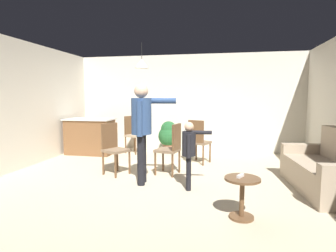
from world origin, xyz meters
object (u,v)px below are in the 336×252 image
object	(u,v)px
dining_chair_by_counter	(198,140)
dining_chair_centre_back	(133,133)
person_adult	(142,123)
potted_plant_corner	(169,135)
dining_chair_spare	(114,146)
kitchen_counter	(90,136)
dining_chair_near_wall	(171,147)
person_child	(190,148)
couch_floral	(328,171)
spare_remote_on_table	(240,176)
side_table_by_couch	(242,193)

from	to	relation	value
dining_chair_by_counter	dining_chair_centre_back	size ratio (longest dim) A/B	1.00
person_adult	potted_plant_corner	size ratio (longest dim) A/B	2.01
dining_chair_spare	kitchen_counter	bearing A→B (deg)	-113.51
dining_chair_near_wall	potted_plant_corner	distance (m)	2.14
kitchen_counter	person_child	world-z (taller)	person_child
dining_chair_centre_back	person_child	bearing A→B (deg)	58.33
couch_floral	dining_chair_near_wall	world-z (taller)	same
dining_chair_spare	spare_remote_on_table	xyz separation A→B (m)	(2.32, -1.57, -0.01)
dining_chair_spare	person_adult	bearing A→B (deg)	83.86
dining_chair_spare	spare_remote_on_table	distance (m)	2.80
couch_floral	person_adult	distance (m)	3.12
couch_floral	kitchen_counter	world-z (taller)	couch_floral
kitchen_counter	person_child	bearing A→B (deg)	-37.99
person_child	potted_plant_corner	world-z (taller)	person_child
side_table_by_couch	person_child	bearing A→B (deg)	129.01
couch_floral	person_child	bearing A→B (deg)	94.28
kitchen_counter	dining_chair_near_wall	world-z (taller)	dining_chair_near_wall
person_adult	person_child	distance (m)	0.93
dining_chair_near_wall	side_table_by_couch	bearing A→B (deg)	-132.74
couch_floral	potted_plant_corner	bearing A→B (deg)	46.01
kitchen_counter	person_adult	size ratio (longest dim) A/B	0.73
person_adult	dining_chair_by_counter	xyz separation A→B (m)	(0.82, 1.65, -0.53)
kitchen_counter	dining_chair_near_wall	bearing A→B (deg)	-31.04
couch_floral	dining_chair_by_counter	xyz separation A→B (m)	(-2.21, 1.44, 0.21)
side_table_by_couch	dining_chair_centre_back	size ratio (longest dim) A/B	0.52
dining_chair_centre_back	person_adult	bearing A→B (deg)	45.64
person_adult	dining_chair_spare	bearing A→B (deg)	-130.33
dining_chair_spare	potted_plant_corner	xyz separation A→B (m)	(0.66, 2.26, -0.07)
side_table_by_couch	dining_chair_centre_back	xyz separation A→B (m)	(-2.64, 3.64, 0.22)
person_adult	dining_chair_centre_back	size ratio (longest dim) A/B	1.73
potted_plant_corner	side_table_by_couch	bearing A→B (deg)	-66.28
spare_remote_on_table	dining_chair_spare	bearing A→B (deg)	145.96
dining_chair_near_wall	dining_chair_centre_back	xyz separation A→B (m)	(-1.41, 1.89, 0.00)
couch_floral	person_adult	world-z (taller)	person_adult
dining_chair_by_counter	dining_chair_near_wall	distance (m)	1.08
dining_chair_by_counter	dining_chair_centre_back	world-z (taller)	same
kitchen_counter	dining_chair_spare	size ratio (longest dim) A/B	1.26
dining_chair_centre_back	potted_plant_corner	distance (m)	0.98
dining_chair_centre_back	spare_remote_on_table	world-z (taller)	dining_chair_centre_back
kitchen_counter	dining_chair_near_wall	size ratio (longest dim) A/B	1.26
dining_chair_centre_back	dining_chair_spare	size ratio (longest dim) A/B	1.00
dining_chair_centre_back	spare_remote_on_table	size ratio (longest dim) A/B	7.69
kitchen_counter	side_table_by_couch	size ratio (longest dim) A/B	2.42
couch_floral	dining_chair_by_counter	bearing A→B (deg)	52.12
couch_floral	dining_chair_spare	world-z (taller)	same
dining_chair_spare	person_child	bearing A→B (deg)	95.46
person_adult	dining_chair_by_counter	distance (m)	1.91
kitchen_counter	person_adult	bearing A→B (deg)	-45.70
person_adult	dining_chair_near_wall	world-z (taller)	person_adult
dining_chair_by_counter	spare_remote_on_table	size ratio (longest dim) A/B	7.69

